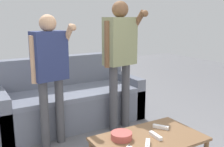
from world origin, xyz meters
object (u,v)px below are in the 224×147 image
(snack_bowl, at_px, (121,136))
(game_remote_wand_near, at_px, (161,127))
(couch, at_px, (70,100))
(game_remote_wand_spare, at_px, (148,144))
(coffee_table, at_px, (149,143))
(game_remote_wand_far, at_px, (156,136))
(player_right, at_px, (120,51))
(player_left, at_px, (50,66))

(snack_bowl, relative_size, game_remote_wand_near, 1.29)
(couch, xyz_separation_m, game_remote_wand_spare, (0.01, -1.73, 0.11))
(snack_bowl, bearing_deg, coffee_table, -24.74)
(couch, distance_m, game_remote_wand_spare, 1.73)
(game_remote_wand_far, xyz_separation_m, game_remote_wand_spare, (-0.16, -0.09, -0.00))
(snack_bowl, distance_m, player_right, 1.29)
(couch, distance_m, player_left, 0.92)
(snack_bowl, bearing_deg, player_left, 107.58)
(couch, height_order, snack_bowl, couch)
(player_right, relative_size, game_remote_wand_spare, 11.27)
(snack_bowl, distance_m, player_left, 1.13)
(game_remote_wand_far, distance_m, game_remote_wand_spare, 0.18)
(game_remote_wand_spare, bearing_deg, snack_bowl, 118.77)
(player_right, height_order, game_remote_wand_far, player_right)
(coffee_table, height_order, game_remote_wand_far, game_remote_wand_far)
(snack_bowl, relative_size, player_right, 0.11)
(couch, bearing_deg, coffee_table, -85.89)
(player_right, height_order, game_remote_wand_spare, player_right)
(couch, relative_size, coffee_table, 2.02)
(game_remote_wand_near, bearing_deg, coffee_table, -155.37)
(couch, bearing_deg, game_remote_wand_spare, -89.66)
(snack_bowl, xyz_separation_m, game_remote_wand_far, (0.28, -0.13, -0.01))
(player_right, bearing_deg, snack_bowl, -121.31)
(snack_bowl, height_order, player_left, player_left)
(coffee_table, bearing_deg, game_remote_wand_spare, -133.31)
(coffee_table, xyz_separation_m, snack_bowl, (-0.22, 0.10, 0.08))
(snack_bowl, xyz_separation_m, player_right, (0.59, 0.98, 0.60))
(couch, distance_m, player_right, 1.02)
(player_left, bearing_deg, game_remote_wand_spare, -70.25)
(couch, xyz_separation_m, player_right, (0.49, -0.54, 0.72))
(couch, height_order, coffee_table, couch)
(coffee_table, bearing_deg, couch, 94.11)
(game_remote_wand_spare, bearing_deg, player_right, 68.28)
(player_left, relative_size, game_remote_wand_spare, 10.14)
(coffee_table, relative_size, game_remote_wand_near, 6.61)
(game_remote_wand_far, bearing_deg, player_right, 74.01)
(game_remote_wand_far, bearing_deg, snack_bowl, 155.70)
(couch, relative_size, game_remote_wand_far, 12.01)
(snack_bowl, relative_size, game_remote_wand_far, 1.16)
(player_right, distance_m, game_remote_wand_spare, 1.42)
(coffee_table, bearing_deg, snack_bowl, 155.26)
(player_right, xyz_separation_m, game_remote_wand_far, (-0.32, -1.10, -0.61))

